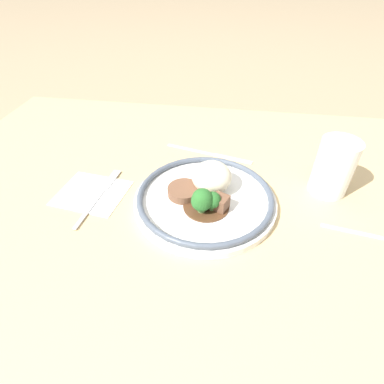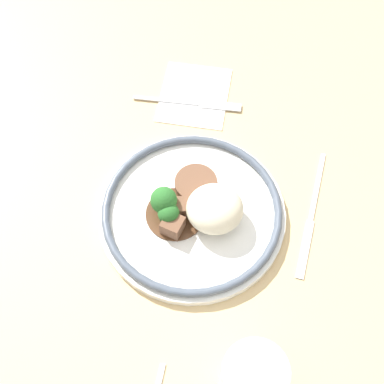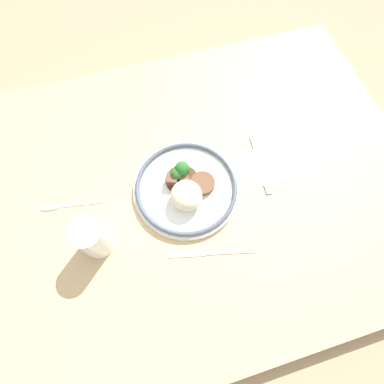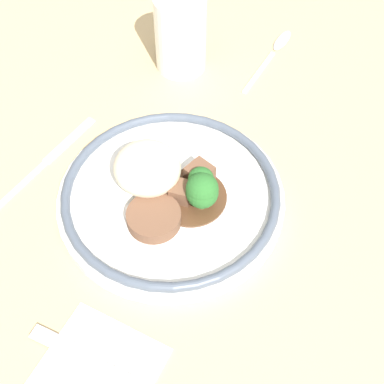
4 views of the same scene
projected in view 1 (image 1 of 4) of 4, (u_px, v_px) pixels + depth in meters
ground_plane at (211, 226)px, 0.62m from camera, size 8.00×8.00×0.00m
dining_table at (212, 218)px, 0.61m from camera, size 1.32×0.93×0.05m
napkin at (92, 193)px, 0.63m from camera, size 0.15×0.13×0.00m
plate at (205, 195)px, 0.59m from camera, size 0.28×0.28×0.07m
juice_glass at (333, 169)px, 0.60m from camera, size 0.08×0.08×0.12m
fork at (103, 191)px, 0.63m from camera, size 0.03×0.19×0.00m
knife at (212, 154)px, 0.74m from camera, size 0.22×0.06×0.00m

